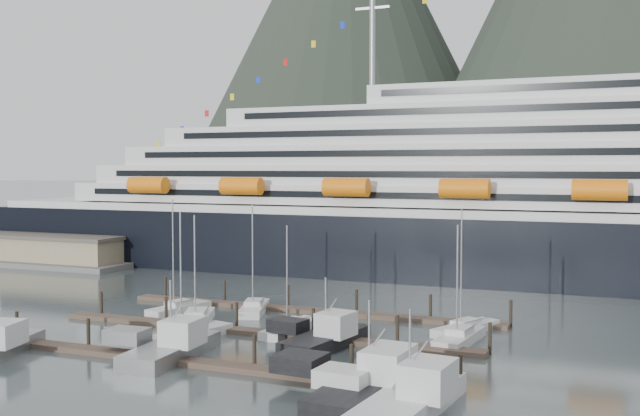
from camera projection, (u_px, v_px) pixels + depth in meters
The scene contains 17 objects.
ground at pixel (288, 345), 73.65m from camera, with size 1600.00×1600.00×0.00m, color #495656.
cruise_ship at pixel (625, 204), 111.99m from camera, with size 210.00×30.40×50.30m.
warehouse at pixel (35, 249), 140.00m from camera, with size 46.00×20.00×5.80m.
dock_near at pixel (190, 361), 66.37m from camera, with size 48.18×2.28×3.20m.
dock_mid at pixel (258, 332), 78.34m from camera, with size 48.18×2.28×3.20m.
dock_far at pixel (307, 310), 90.32m from camera, with size 48.18×2.28×3.20m.
sailboat_a at pixel (179, 309), 90.03m from camera, with size 4.27×9.04×14.13m.
sailboat_b at pixel (189, 335), 76.10m from camera, with size 5.00×10.59×13.54m.
sailboat_c at pixel (197, 321), 83.25m from camera, with size 6.87×10.66×12.82m.
sailboat_d at pixel (292, 329), 79.44m from camera, with size 3.08×10.11×11.85m.
sailboat_f at pixel (254, 309), 90.23m from camera, with size 5.42×9.37×13.64m.
sailboat_g at pixel (466, 329), 79.30m from camera, with size 5.90×9.56×13.63m.
sailboat_h at pixel (460, 339), 74.59m from camera, with size 3.59×9.57×12.38m.
trawler_b at pixel (170, 348), 68.50m from camera, with size 9.52×12.49×8.00m.
trawler_c at pixel (367, 382), 57.71m from camera, with size 11.33×16.04×8.12m.
trawler_d at pixel (407, 399), 53.41m from camera, with size 10.47×14.12×8.27m.
trawler_e at pixel (324, 338), 72.73m from camera, with size 9.21×12.07×7.58m.
Camera 1 is at (31.09, -65.91, 17.53)m, focal length 42.00 mm.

